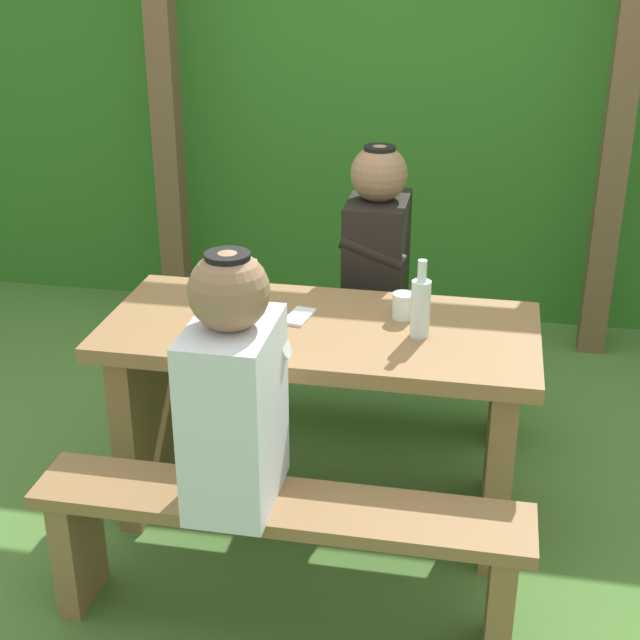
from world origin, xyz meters
TOP-DOWN VIEW (x-y plane):
  - ground_plane at (0.00, 0.00)m, footprint 12.00×12.00m
  - hedge_backdrop at (0.00, 2.10)m, footprint 6.40×0.66m
  - pergola_post_left at (-1.03, 1.51)m, footprint 0.12×0.12m
  - pergola_post_right at (1.03, 1.51)m, footprint 0.12×0.12m
  - picnic_table at (0.00, 0.00)m, footprint 1.40×0.64m
  - bench_near at (0.00, -0.60)m, footprint 1.40×0.24m
  - bench_far at (0.00, 0.60)m, footprint 1.40×0.24m
  - person_white_shirt at (-0.12, -0.60)m, footprint 0.25×0.35m
  - person_black_coat at (0.10, 0.60)m, footprint 0.25×0.35m
  - drinking_glass at (0.26, 0.11)m, footprint 0.07×0.07m
  - bottle_left at (0.32, -0.02)m, footprint 0.06×0.06m
  - bottle_right at (-0.20, -0.05)m, footprint 0.07×0.07m
  - cell_phone at (-0.08, 0.04)m, footprint 0.09×0.15m

SIDE VIEW (x-z plane):
  - ground_plane at x=0.00m, z-range 0.00..0.00m
  - bench_near at x=0.00m, z-range 0.10..0.53m
  - bench_far at x=0.00m, z-range 0.10..0.53m
  - picnic_table at x=0.00m, z-range 0.13..0.83m
  - cell_phone at x=-0.08m, z-range 0.70..0.71m
  - drinking_glass at x=0.26m, z-range 0.70..0.79m
  - person_white_shirt at x=-0.12m, z-range 0.41..1.13m
  - person_black_coat at x=0.10m, z-range 0.41..1.13m
  - bottle_right at x=-0.20m, z-range 0.68..0.91m
  - bottle_left at x=0.32m, z-range 0.68..0.93m
  - pergola_post_left at x=-1.03m, z-range 0.00..2.04m
  - pergola_post_right at x=1.03m, z-range 0.00..2.04m
  - hedge_backdrop at x=0.00m, z-range 0.00..2.06m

